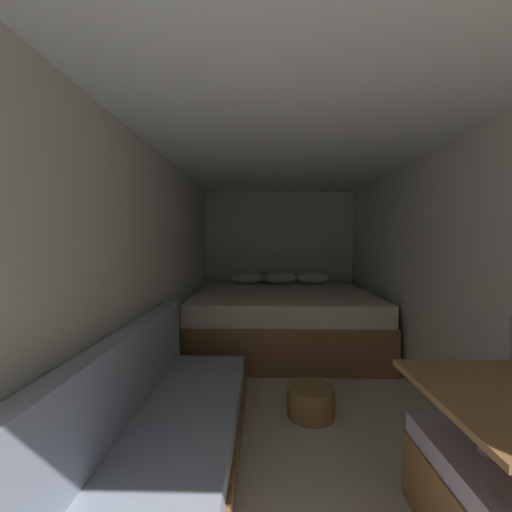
{
  "coord_description": "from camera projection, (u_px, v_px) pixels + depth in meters",
  "views": [
    {
      "loc": [
        -0.24,
        -0.42,
        1.32
      ],
      "look_at": [
        -0.31,
        2.58,
        1.17
      ],
      "focal_mm": 22.39,
      "sensor_mm": 36.0,
      "label": 1
    }
  ],
  "objects": [
    {
      "name": "wicker_basket",
      "position": [
        311.0,
        401.0,
        2.4
      ],
      "size": [
        0.36,
        0.36,
        0.22
      ],
      "color": "olive",
      "rests_on": "ground"
    },
    {
      "name": "wall_left",
      "position": [
        145.0,
        279.0,
        2.44
      ],
      "size": [
        0.05,
        4.98,
        2.05
      ],
      "primitive_type": "cube",
      "color": "silver",
      "rests_on": "ground"
    },
    {
      "name": "ground_plane",
      "position": [
        294.0,
        412.0,
        2.46
      ],
      "size": [
        6.98,
        6.98,
        0.0
      ],
      "primitive_type": "plane",
      "color": "beige"
    },
    {
      "name": "wall_right",
      "position": [
        449.0,
        280.0,
        2.38
      ],
      "size": [
        0.05,
        4.98,
        2.05
      ],
      "primitive_type": "cube",
      "color": "silver",
      "rests_on": "ground"
    },
    {
      "name": "bed",
      "position": [
        283.0,
        318.0,
        3.98
      ],
      "size": [
        2.12,
        1.84,
        0.85
      ],
      "color": "olive",
      "rests_on": "ground"
    },
    {
      "name": "ceiling_slab",
      "position": [
        296.0,
        138.0,
        2.36
      ],
      "size": [
        2.34,
        4.98,
        0.05
      ],
      "primitive_type": "cube",
      "color": "white",
      "rests_on": "wall_left"
    },
    {
      "name": "sofa_left",
      "position": [
        151.0,
        455.0,
        1.61
      ],
      "size": [
        0.72,
        2.46,
        0.79
      ],
      "color": "olive",
      "rests_on": "ground"
    },
    {
      "name": "wall_back",
      "position": [
        279.0,
        260.0,
        4.92
      ],
      "size": [
        2.34,
        0.05,
        2.05
      ],
      "primitive_type": "cube",
      "color": "silver",
      "rests_on": "ground"
    }
  ]
}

